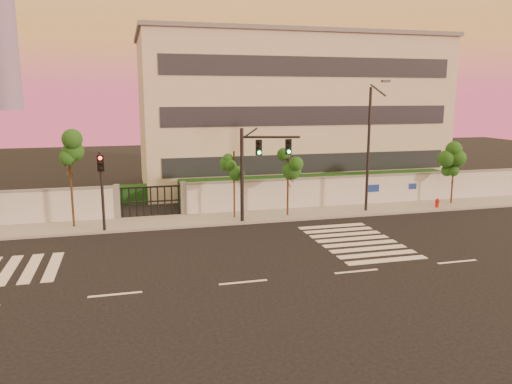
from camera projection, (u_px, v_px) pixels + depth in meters
ground at (243, 282)px, 20.17m from camera, size 120.00×120.00×0.00m
sidewalk at (203, 220)px, 30.13m from camera, size 60.00×3.00×0.15m
perimeter_wall at (201, 199)px, 31.39m from camera, size 60.00×0.36×2.20m
hedge_row at (211, 194)px, 34.31m from camera, size 41.00×4.25×1.80m
institutional_building at (287, 111)px, 42.13m from camera, size 24.40×12.40×12.25m
road_markings at (192, 257)px, 23.34m from camera, size 57.00×7.62×0.02m
street_tree_c at (70, 159)px, 27.58m from camera, size 1.55×1.23×5.39m
street_tree_d at (234, 170)px, 29.85m from camera, size 1.34×1.06×4.19m
street_tree_e at (288, 167)px, 30.40m from camera, size 1.48×1.17×4.28m
street_tree_f at (454, 161)px, 33.88m from camera, size 1.46×1.16×4.14m
traffic_signal_main at (254, 164)px, 29.03m from camera, size 3.51×0.98×5.61m
traffic_signal_secondary at (102, 182)px, 26.94m from camera, size 0.35×0.34×4.48m
streetlight_east at (370, 143)px, 31.25m from camera, size 0.50×2.01×8.34m
fire_hydrant at (437, 204)px, 33.05m from camera, size 0.30×0.28×0.76m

